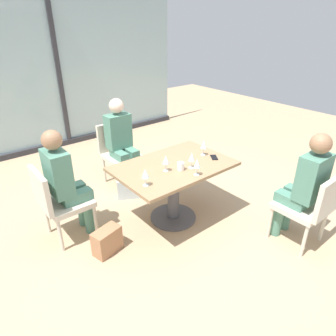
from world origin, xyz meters
The scene contains 18 objects.
ground_plane centered at (0.00, 0.00, 0.00)m, with size 12.00×12.00×0.00m, color tan.
window_wall_backdrop centered at (0.00, 3.20, 1.21)m, with size 5.00×0.10×2.70m.
dining_table_main centered at (0.00, 0.00, 0.55)m, with size 1.31×0.88×0.73m.
chair_front_right centered at (0.79, -1.25, 0.50)m, with size 0.46×0.50×0.87m.
chair_near_window centered at (0.00, 1.25, 0.50)m, with size 0.46×0.51×0.87m.
chair_far_left centered at (-1.18, 0.49, 0.50)m, with size 0.50×0.46×0.87m.
person_front_right centered at (0.79, -1.14, 0.70)m, with size 0.34×0.39×1.26m.
person_near_window centered at (0.00, 1.14, 0.70)m, with size 0.34×0.39×1.26m.
person_far_left centered at (-1.07, 0.49, 0.70)m, with size 0.39×0.34×1.26m.
wine_glass_0 centered at (0.03, -0.34, 0.86)m, with size 0.07×0.07×0.18m.
wine_glass_1 centered at (-0.52, -0.18, 0.86)m, with size 0.07×0.07×0.18m.
wine_glass_2 centered at (0.45, -0.02, 0.86)m, with size 0.07×0.07×0.18m.
wine_glass_3 centered at (0.10, -0.19, 0.86)m, with size 0.07×0.07×0.18m.
wine_glass_4 centered at (-0.16, -0.06, 0.86)m, with size 0.07×0.07×0.18m.
coffee_cup centered at (-0.02, -0.15, 0.78)m, with size 0.08×0.08×0.09m, color white.
cell_phone_on_table centered at (0.50, -0.16, 0.73)m, with size 0.07×0.14×0.01m, color black.
handbag_1 centered at (-0.16, 0.76, 0.14)m, with size 0.30×0.16×0.28m, color silver.
handbag_2 centered at (-0.92, -0.02, 0.14)m, with size 0.30×0.16×0.28m, color #A3704C.
Camera 1 is at (-1.97, -2.32, 2.21)m, focal length 31.99 mm.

